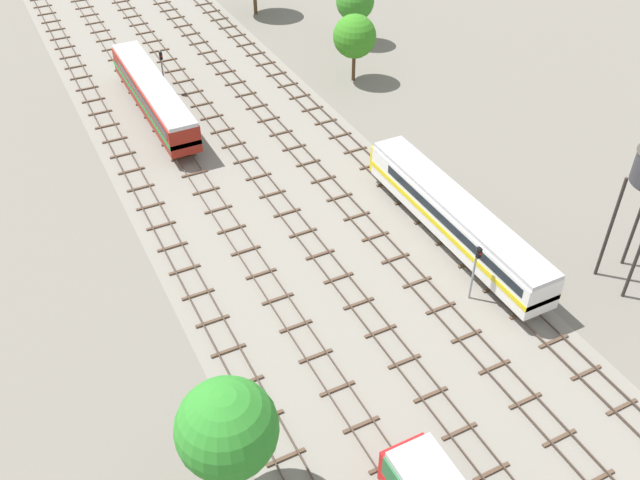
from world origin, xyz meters
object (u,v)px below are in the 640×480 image
at_px(diesel_railcar_centre_right_near, 455,217).
at_px(signal_post_near, 475,266).
at_px(signal_post_nearest, 162,66).
at_px(diesel_railcar_left_mid, 153,94).

xyz_separation_m(diesel_railcar_centre_right_near, signal_post_near, (-2.44, -5.66, 0.48)).
bearing_deg(signal_post_near, signal_post_nearest, 103.59).
height_order(diesel_railcar_left_mid, signal_post_near, signal_post_near).
xyz_separation_m(diesel_railcar_left_mid, signal_post_near, (12.22, -35.53, 0.48)).
height_order(signal_post_nearest, signal_post_near, signal_post_near).
relative_size(signal_post_nearest, signal_post_near, 0.98).
xyz_separation_m(diesel_railcar_centre_right_near, diesel_railcar_left_mid, (-14.66, 29.87, 0.00)).
bearing_deg(signal_post_nearest, diesel_railcar_left_mid, -116.44).
bearing_deg(diesel_railcar_centre_right_near, signal_post_nearest, 109.35).
bearing_deg(diesel_railcar_centre_right_near, diesel_railcar_left_mid, 116.14).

